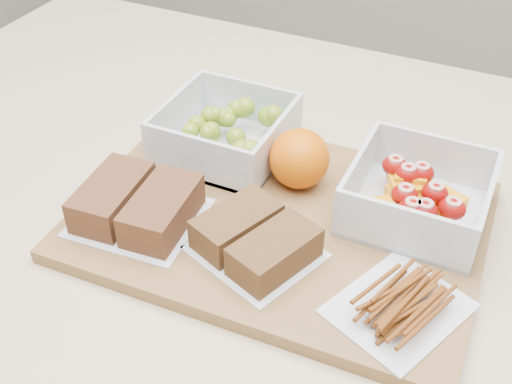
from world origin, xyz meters
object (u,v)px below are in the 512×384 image
(sandwich_bag_left, at_px, (137,204))
(sandwich_bag_center, at_px, (255,240))
(fruit_container, at_px, (417,197))
(cutting_board, at_px, (280,221))
(orange, at_px, (299,159))
(grape_container, at_px, (229,132))
(pretzel_bag, at_px, (400,300))

(sandwich_bag_left, relative_size, sandwich_bag_center, 0.94)
(sandwich_bag_left, bearing_deg, fruit_container, 26.39)
(cutting_board, height_order, sandwich_bag_left, sandwich_bag_left)
(orange, relative_size, sandwich_bag_left, 0.50)
(cutting_board, distance_m, grape_container, 0.14)
(cutting_board, relative_size, fruit_container, 3.01)
(grape_container, distance_m, sandwich_bag_center, 0.18)
(sandwich_bag_left, distance_m, pretzel_bag, 0.28)
(cutting_board, bearing_deg, orange, 92.35)
(grape_container, xyz_separation_m, orange, (0.10, -0.02, 0.01))
(grape_container, distance_m, orange, 0.10)
(fruit_container, bearing_deg, sandwich_bag_left, -153.61)
(cutting_board, height_order, grape_container, grape_container)
(orange, height_order, pretzel_bag, orange)
(sandwich_bag_center, bearing_deg, grape_container, 125.21)
(cutting_board, xyz_separation_m, grape_container, (-0.10, 0.09, 0.03))
(fruit_container, distance_m, sandwich_bag_left, 0.29)
(orange, height_order, sandwich_bag_center, orange)
(fruit_container, distance_m, orange, 0.13)
(grape_container, relative_size, sandwich_bag_center, 0.98)
(cutting_board, bearing_deg, pretzel_bag, -28.31)
(sandwich_bag_left, distance_m, sandwich_bag_center, 0.13)
(fruit_container, distance_m, sandwich_bag_center, 0.18)
(orange, bearing_deg, grape_container, 166.05)
(orange, bearing_deg, fruit_container, 0.74)
(sandwich_bag_left, xyz_separation_m, pretzel_bag, (0.28, -0.01, -0.01))
(sandwich_bag_center, bearing_deg, orange, 91.86)
(fruit_container, relative_size, sandwich_bag_left, 1.04)
(pretzel_bag, bearing_deg, fruit_container, 98.30)
(sandwich_bag_center, distance_m, pretzel_bag, 0.15)
(cutting_board, xyz_separation_m, fruit_container, (0.13, 0.06, 0.03))
(cutting_board, height_order, pretzel_bag, pretzel_bag)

